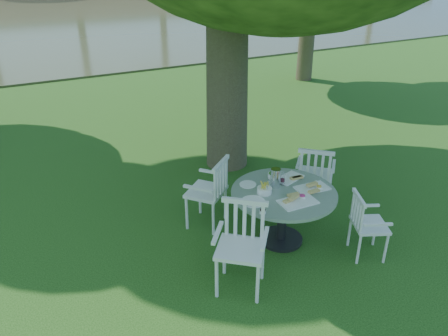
{
  "coord_description": "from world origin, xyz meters",
  "views": [
    {
      "loc": [
        -2.35,
        -4.3,
        3.36
      ],
      "look_at": [
        0.0,
        0.2,
        0.85
      ],
      "focal_mm": 35.0,
      "sensor_mm": 36.0,
      "label": 1
    }
  ],
  "objects": [
    {
      "name": "chair_ne",
      "position": [
        1.32,
        -0.04,
        0.57
      ],
      "size": [
        0.67,
        0.67,
        0.97
      ],
      "rotation": [
        0.0,
        0.0,
        -3.89
      ],
      "color": "silver",
      "rests_on": "ground"
    },
    {
      "name": "chair_nw",
      "position": [
        -0.15,
        0.23,
        0.57
      ],
      "size": [
        0.67,
        0.67,
        0.97
      ],
      "rotation": [
        0.0,
        0.0,
        -2.43
      ],
      "color": "silver",
      "rests_on": "ground"
    },
    {
      "name": "chair_sw",
      "position": [
        -0.37,
        -0.94,
        0.59
      ],
      "size": [
        0.69,
        0.69,
        1.0
      ],
      "rotation": [
        0.0,
        0.0,
        -0.69
      ],
      "color": "silver",
      "rests_on": "ground"
    },
    {
      "name": "chair_se",
      "position": [
        1.16,
        -1.18,
        0.48
      ],
      "size": [
        0.53,
        0.54,
        0.82
      ],
      "rotation": [
        0.0,
        0.0,
        1.14
      ],
      "color": "silver",
      "rests_on": "ground"
    },
    {
      "name": "ground",
      "position": [
        0.0,
        0.0,
        0.0
      ],
      "size": [
        140.0,
        140.0,
        0.0
      ],
      "primitive_type": "plane",
      "color": "#11360B",
      "rests_on": "ground"
    },
    {
      "name": "river",
      "position": [
        0.0,
        23.0,
        0.0
      ],
      "size": [
        100.0,
        28.0,
        0.12
      ],
      "primitive_type": "cube",
      "color": "#363A22",
      "rests_on": "ground"
    },
    {
      "name": "table",
      "position": [
        0.47,
        -0.49,
        0.57
      ],
      "size": [
        1.3,
        1.3,
        0.72
      ],
      "color": "black",
      "rests_on": "ground"
    },
    {
      "name": "tableware",
      "position": [
        0.45,
        -0.42,
        0.77
      ],
      "size": [
        1.18,
        0.89,
        0.25
      ],
      "color": "white",
      "rests_on": "table"
    }
  ]
}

